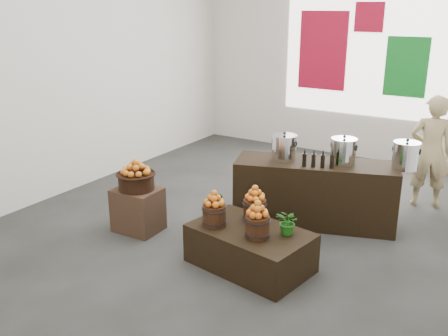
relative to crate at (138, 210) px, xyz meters
The scene contains 24 objects.
ground 1.61m from the crate, 43.27° to the left, with size 7.00×7.00×0.00m, color #3A3A37.
back_wall 5.04m from the crate, 75.87° to the left, with size 6.00×0.04×4.00m, color silver.
back_opening 5.09m from the crate, 72.33° to the left, with size 3.20×0.02×2.40m, color white.
deco_red_left 4.87m from the crate, 83.06° to the left, with size 0.90×0.04×1.40m, color #A30C26.
deco_green_right 5.20m from the crate, 65.73° to the left, with size 0.70×0.04×1.00m, color #127623.
deco_red_upper 5.25m from the crate, 73.44° to the left, with size 0.50×0.04×0.50m, color #A30C26.
crate is the anchor object (origin of this frame).
wicker_basket 0.37m from the crate, ahead, with size 0.44×0.44×0.20m, color black.
apples_in_basket 0.56m from the crate, ahead, with size 0.34×0.34×0.18m, color #AD050C, non-canonical shape.
display_table 1.64m from the crate, ahead, with size 1.26×0.78×0.44m, color black.
apple_bucket_front_left 1.29m from the crate, ahead, with size 0.25×0.25×0.23m, color #3B2010.
apples_in_bucket_front_left 1.35m from the crate, ahead, with size 0.19×0.19×0.17m, color #AD050C, non-canonical shape.
apple_bucket_front_right 1.81m from the crate, ahead, with size 0.25×0.25×0.23m, color #3B2010.
apples_in_bucket_front_right 1.85m from the crate, ahead, with size 0.19×0.19×0.17m, color #AD050C, non-canonical shape.
apple_bucket_rear 1.58m from the crate, ahead, with size 0.25×0.25×0.23m, color #3B2010.
apples_in_bucket_rear 1.63m from the crate, ahead, with size 0.19×0.19×0.17m, color #AD050C, non-canonical shape.
herb_garnish_right 2.05m from the crate, ahead, with size 0.25×0.21×0.28m, color #1B6014.
herb_garnish_left 1.15m from the crate, ahead, with size 0.14×0.12×0.26m, color #1B6014.
counter 2.25m from the crate, 37.63° to the left, with size 2.01×0.64×0.82m, color black.
stock_pot_left 1.99m from the crate, 41.76° to the left, with size 0.31×0.31×0.31m, color silver.
stock_pot_center 2.64m from the crate, 35.28° to the left, with size 0.31×0.31×0.31m, color silver.
stock_pot_right 3.33m from the crate, 31.58° to the left, with size 0.31×0.31×0.31m, color silver.
oil_cruets 2.29m from the crate, 32.64° to the left, with size 0.29×0.05×0.23m, color black, non-canonical shape.
shopper 4.02m from the crate, 43.81° to the left, with size 0.57×0.38×1.57m, color tan.
Camera 1 is at (2.79, -5.39, 2.71)m, focal length 40.00 mm.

